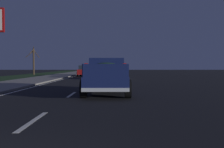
{
  "coord_description": "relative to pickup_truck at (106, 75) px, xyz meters",
  "views": [
    {
      "loc": [
        -2.64,
        -2.09,
        1.43
      ],
      "look_at": [
        11.93,
        -2.03,
        0.98
      ],
      "focal_mm": 40.35,
      "sensor_mm": 36.0,
      "label": 1
    }
  ],
  "objects": [
    {
      "name": "lane_markings",
      "position": [
        18.61,
        4.3,
        -0.98
      ],
      "size": [
        108.0,
        3.54,
        0.01
      ],
      "color": "silver",
      "rests_on": "ground"
    },
    {
      "name": "bare_tree_far",
      "position": [
        29.42,
        13.12,
        1.46
      ],
      "size": [
        2.05,
        2.26,
        4.78
      ],
      "color": "#423323",
      "rests_on": "ground"
    },
    {
      "name": "grass_verge",
      "position": [
        16.51,
        12.45,
        -0.98
      ],
      "size": [
        108.0,
        6.0,
        0.01
      ],
      "primitive_type": "cube",
      "color": "#1E3819",
      "rests_on": "ground"
    },
    {
      "name": "sedan_red",
      "position": [
        22.76,
        3.6,
        -0.2
      ],
      "size": [
        4.4,
        2.02,
        1.54
      ],
      "color": "maroon",
      "rests_on": "ground"
    },
    {
      "name": "sidewalk_shoulder",
      "position": [
        16.51,
        7.45,
        -0.92
      ],
      "size": [
        108.0,
        4.0,
        0.12
      ],
      "primitive_type": "cube",
      "color": "gray",
      "rests_on": "ground"
    },
    {
      "name": "sedan_white",
      "position": [
        14.93,
        0.04,
        -0.2
      ],
      "size": [
        4.44,
        2.09,
        1.54
      ],
      "color": "silver",
      "rests_on": "ground"
    },
    {
      "name": "pickup_truck",
      "position": [
        0.0,
        0.0,
        0.0
      ],
      "size": [
        5.44,
        2.31,
        1.87
      ],
      "color": "#141E4C",
      "rests_on": "ground"
    },
    {
      "name": "ground",
      "position": [
        16.51,
        1.75,
        -0.98
      ],
      "size": [
        144.0,
        144.0,
        0.0
      ],
      "primitive_type": "plane",
      "color": "black"
    }
  ]
}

